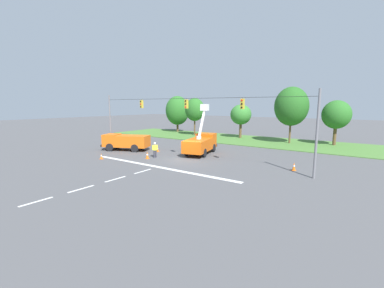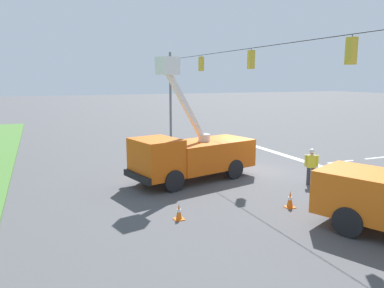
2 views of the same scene
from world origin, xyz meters
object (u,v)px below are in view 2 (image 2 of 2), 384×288
at_px(utility_truck_bucket_lift, 191,154).
at_px(traffic_cone_near_bucket, 330,176).
at_px(traffic_cone_foreground_left, 179,212).
at_px(traffic_cone_foreground_right, 159,138).
at_px(road_worker, 311,164).
at_px(traffic_cone_mid_right, 290,200).

bearing_deg(utility_truck_bucket_lift, traffic_cone_near_bucket, -118.42).
xyz_separation_m(traffic_cone_foreground_left, traffic_cone_foreground_right, (16.16, -4.32, 0.10)).
distance_m(road_worker, traffic_cone_foreground_left, 7.67).
bearing_deg(traffic_cone_mid_right, traffic_cone_near_bucket, -62.41).
height_order(traffic_cone_foreground_left, traffic_cone_foreground_right, traffic_cone_foreground_right).
bearing_deg(utility_truck_bucket_lift, traffic_cone_foreground_right, -9.45).
bearing_deg(traffic_cone_foreground_left, traffic_cone_foreground_right, -14.96).
distance_m(road_worker, traffic_cone_foreground_right, 14.70).
xyz_separation_m(road_worker, traffic_cone_mid_right, (-2.29, 2.91, -0.68)).
bearing_deg(utility_truck_bucket_lift, traffic_cone_foreground_left, 153.03).
distance_m(road_worker, traffic_cone_near_bucket, 1.15).
distance_m(utility_truck_bucket_lift, road_worker, 5.82).
distance_m(utility_truck_bucket_lift, traffic_cone_near_bucket, 6.84).
relative_size(road_worker, traffic_cone_mid_right, 2.65).
bearing_deg(road_worker, utility_truck_bucket_lift, 59.50).
relative_size(traffic_cone_mid_right, traffic_cone_near_bucket, 0.81).
distance_m(traffic_cone_foreground_right, traffic_cone_mid_right, 16.65).
relative_size(traffic_cone_foreground_left, traffic_cone_near_bucket, 0.72).
bearing_deg(traffic_cone_foreground_left, traffic_cone_mid_right, -96.11).
bearing_deg(traffic_cone_foreground_right, traffic_cone_near_bucket, -164.51).
bearing_deg(traffic_cone_near_bucket, traffic_cone_foreground_left, 100.38).
xyz_separation_m(traffic_cone_mid_right, traffic_cone_near_bucket, (2.02, -3.86, 0.09)).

